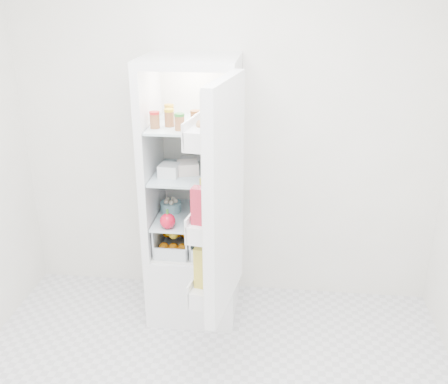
# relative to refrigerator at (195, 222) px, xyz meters

# --- Properties ---
(room_walls) EXTENTS (3.02, 3.02, 2.61)m
(room_walls) POSITION_rel_refrigerator_xyz_m (0.20, -1.25, 0.93)
(room_walls) COLOR silver
(room_walls) RESTS_ON ground
(refrigerator) EXTENTS (0.60, 0.60, 1.80)m
(refrigerator) POSITION_rel_refrigerator_xyz_m (0.00, 0.00, 0.00)
(refrigerator) COLOR white
(refrigerator) RESTS_ON ground
(shelf_low) EXTENTS (0.49, 0.53, 0.01)m
(shelf_low) POSITION_rel_refrigerator_xyz_m (-0.00, -0.06, 0.07)
(shelf_low) COLOR silver
(shelf_low) RESTS_ON refrigerator
(shelf_mid) EXTENTS (0.49, 0.53, 0.02)m
(shelf_mid) POSITION_rel_refrigerator_xyz_m (-0.00, -0.06, 0.38)
(shelf_mid) COLOR silver
(shelf_mid) RESTS_ON refrigerator
(shelf_top) EXTENTS (0.49, 0.53, 0.02)m
(shelf_top) POSITION_rel_refrigerator_xyz_m (-0.00, -0.06, 0.71)
(shelf_top) COLOR silver
(shelf_top) RESTS_ON refrigerator
(crisper_left) EXTENTS (0.23, 0.46, 0.22)m
(crisper_left) POSITION_rel_refrigerator_xyz_m (-0.12, -0.06, -0.06)
(crisper_left) COLOR silver
(crisper_left) RESTS_ON refrigerator
(crisper_right) EXTENTS (0.23, 0.46, 0.22)m
(crisper_right) POSITION_rel_refrigerator_xyz_m (0.12, -0.06, -0.06)
(crisper_right) COLOR silver
(crisper_right) RESTS_ON refrigerator
(condiment_jars) EXTENTS (0.46, 0.32, 0.08)m
(condiment_jars) POSITION_rel_refrigerator_xyz_m (-0.02, -0.14, 0.76)
(condiment_jars) COLOR #B21919
(condiment_jars) RESTS_ON shelf_top
(squeeze_bottle) EXTENTS (0.05, 0.05, 0.16)m
(squeeze_bottle) POSITION_rel_refrigerator_xyz_m (0.16, 0.06, 0.80)
(squeeze_bottle) COLOR white
(squeeze_bottle) RESTS_ON shelf_top
(tub_white) EXTENTS (0.13, 0.13, 0.08)m
(tub_white) POSITION_rel_refrigerator_xyz_m (-0.13, -0.15, 0.43)
(tub_white) COLOR white
(tub_white) RESTS_ON shelf_mid
(tub_cream) EXTENTS (0.16, 0.16, 0.08)m
(tub_cream) POSITION_rel_refrigerator_xyz_m (-0.03, -0.08, 0.43)
(tub_cream) COLOR silver
(tub_cream) RESTS_ON shelf_mid
(tin_red) EXTENTS (0.12, 0.12, 0.06)m
(tin_red) POSITION_rel_refrigerator_xyz_m (0.16, -0.18, 0.42)
(tin_red) COLOR red
(tin_red) RESTS_ON shelf_mid
(foil_tray) EXTENTS (0.15, 0.12, 0.04)m
(foil_tray) POSITION_rel_refrigerator_xyz_m (-0.04, 0.12, 0.41)
(foil_tray) COLOR silver
(foil_tray) RESTS_ON shelf_mid
(tub_green) EXTENTS (0.09, 0.13, 0.07)m
(tub_green) POSITION_rel_refrigerator_xyz_m (0.17, -0.04, 0.43)
(tub_green) COLOR #387C3A
(tub_green) RESTS_ON shelf_mid
(red_cabbage) EXTENTS (0.16, 0.16, 0.16)m
(red_cabbage) POSITION_rel_refrigerator_xyz_m (0.15, -0.05, 0.16)
(red_cabbage) COLOR #61215C
(red_cabbage) RESTS_ON shelf_low
(bell_pepper) EXTENTS (0.10, 0.10, 0.10)m
(bell_pepper) POSITION_rel_refrigerator_xyz_m (-0.13, -0.28, 0.13)
(bell_pepper) COLOR red
(bell_pepper) RESTS_ON shelf_low
(mushroom_bowl) EXTENTS (0.17, 0.17, 0.07)m
(mushroom_bowl) POSITION_rel_refrigerator_xyz_m (-0.17, -0.01, 0.12)
(mushroom_bowl) COLOR #7DAFBB
(mushroom_bowl) RESTS_ON shelf_low
(salad_bag) EXTENTS (0.12, 0.12, 0.12)m
(salad_bag) POSITION_rel_refrigerator_xyz_m (0.18, -0.24, 0.14)
(salad_bag) COLOR #9EB688
(salad_bag) RESTS_ON shelf_low
(citrus_pile) EXTENTS (0.20, 0.31, 0.16)m
(citrus_pile) POSITION_rel_refrigerator_xyz_m (-0.12, -0.08, -0.08)
(citrus_pile) COLOR orange
(citrus_pile) RESTS_ON refrigerator
(veg_pile) EXTENTS (0.16, 0.30, 0.10)m
(veg_pile) POSITION_rel_refrigerator_xyz_m (0.13, -0.06, -0.10)
(veg_pile) COLOR #1C4E1A
(veg_pile) RESTS_ON refrigerator
(fridge_door) EXTENTS (0.26, 0.60, 1.30)m
(fridge_door) POSITION_rel_refrigerator_xyz_m (0.25, -0.63, 0.43)
(fridge_door) COLOR white
(fridge_door) RESTS_ON refrigerator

